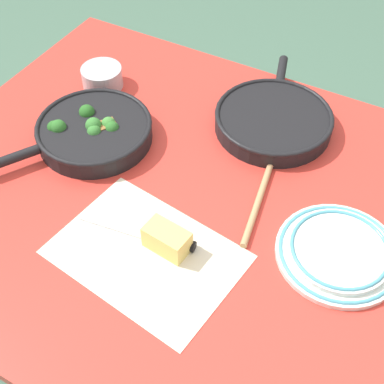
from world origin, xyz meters
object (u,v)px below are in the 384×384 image
skillet_eggs (273,120)px  prep_bowl_steel (102,77)px  skillet_broccoli (93,131)px  wooden_spoon (269,169)px  grater_knife (154,235)px  cheese_block (167,240)px  dinner_plate_stack (339,252)px

skillet_eggs → prep_bowl_steel: (-0.48, -0.06, 0.00)m
skillet_eggs → skillet_broccoli: bearing=107.6°
wooden_spoon → prep_bowl_steel: 0.54m
grater_knife → cheese_block: bearing=159.9°
skillet_broccoli → prep_bowl_steel: size_ratio=3.44×
cheese_block → dinner_plate_stack: bearing=25.6°
skillet_eggs → wooden_spoon: skillet_eggs is taller
skillet_eggs → prep_bowl_steel: bearing=80.8°
skillet_broccoli → cheese_block: size_ratio=3.84×
dinner_plate_stack → wooden_spoon: bearing=145.2°
skillet_broccoli → skillet_eggs: (0.37, 0.25, -0.00)m
skillet_eggs → dinner_plate_stack: 0.41m
wooden_spoon → grater_knife: grater_knife is taller
wooden_spoon → prep_bowl_steel: (-0.53, 0.09, 0.02)m
dinner_plate_stack → prep_bowl_steel: bearing=162.4°
skillet_eggs → grater_knife: (-0.08, -0.44, -0.02)m
skillet_broccoli → wooden_spoon: 0.44m
cheese_block → dinner_plate_stack: (0.32, 0.15, -0.01)m
wooden_spoon → grater_knife: 0.32m
skillet_eggs → grater_knife: 0.45m
skillet_broccoli → dinner_plate_stack: (0.64, -0.05, -0.02)m
dinner_plate_stack → prep_bowl_steel: size_ratio=2.34×
cheese_block → dinner_plate_stack: cheese_block is taller
skillet_broccoli → cheese_block: (0.33, -0.20, -0.00)m
wooden_spoon → dinner_plate_stack: bearing=-134.9°
grater_knife → prep_bowl_steel: (-0.40, 0.38, 0.02)m
skillet_eggs → dinner_plate_stack: skillet_eggs is taller
cheese_block → prep_bowl_steel: size_ratio=0.89×
wooden_spoon → dinner_plate_stack: size_ratio=1.46×
cheese_block → grater_knife: bearing=167.6°
grater_knife → dinner_plate_stack: 0.38m
grater_knife → cheese_block: size_ratio=2.66×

